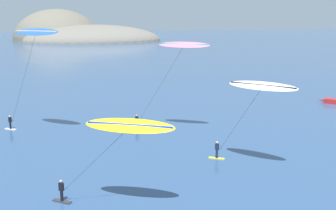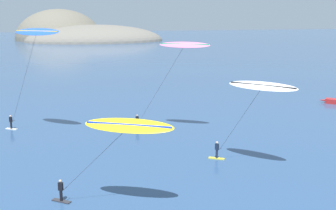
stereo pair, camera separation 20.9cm
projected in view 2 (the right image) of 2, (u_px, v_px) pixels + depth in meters
headland_island at (73, 40)px, 210.20m from camera, size 71.20×63.54×30.61m
kitesurfer_pink at (180, 51)px, 46.76m from camera, size 8.47×5.45×10.42m
kitesurfer_white at (259, 91)px, 36.20m from camera, size 6.17×6.43×7.75m
kitesurfer_yellow at (124, 130)px, 28.40m from camera, size 8.55×5.18×6.53m
kitesurfer_blue at (35, 38)px, 45.72m from camera, size 7.28×6.03×11.94m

